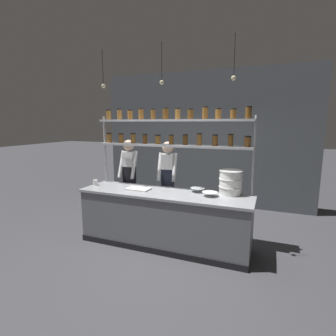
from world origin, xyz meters
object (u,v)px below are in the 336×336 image
object	(u,v)px
prep_bowl_near_left	(210,194)
prep_bowl_center_front	(198,190)
chef_left	(129,176)
cutting_board	(138,189)
serving_cup_front	(95,183)
chef_center	(168,179)
container_stack	(231,182)
spice_shelf_unit	(172,134)

from	to	relation	value
prep_bowl_near_left	prep_bowl_center_front	world-z (taller)	same
prep_bowl_near_left	prep_bowl_center_front	bearing A→B (deg)	142.95
chef_left	cutting_board	world-z (taller)	chef_left
prep_bowl_near_left	serving_cup_front	world-z (taller)	serving_cup_front
chef_center	serving_cup_front	world-z (taller)	chef_center
chef_center	prep_bowl_near_left	distance (m)	1.21
prep_bowl_center_front	serving_cup_front	world-z (taller)	serving_cup_front
chef_left	prep_bowl_near_left	size ratio (longest dim) A/B	7.04
chef_left	prep_bowl_near_left	distance (m)	1.90
chef_center	chef_left	bearing A→B (deg)	176.62
chef_left	prep_bowl_center_front	size ratio (longest dim) A/B	7.15
prep_bowl_near_left	serving_cup_front	xyz separation A→B (m)	(-2.10, -0.05, 0.02)
chef_center	container_stack	distance (m)	1.35
prep_bowl_center_front	container_stack	bearing A→B (deg)	5.77
chef_left	chef_center	distance (m)	0.81
cutting_board	chef_left	bearing A→B (deg)	130.07
spice_shelf_unit	prep_bowl_center_front	xyz separation A→B (m)	(0.50, -0.11, -0.90)
chef_left	serving_cup_front	distance (m)	0.75
container_stack	serving_cup_front	distance (m)	2.40
chef_center	serving_cup_front	xyz separation A→B (m)	(-1.12, -0.76, -0.01)
container_stack	chef_left	bearing A→B (deg)	169.25
spice_shelf_unit	container_stack	distance (m)	1.26
spice_shelf_unit	serving_cup_front	distance (m)	1.65
cutting_board	chef_center	bearing A→B (deg)	71.52
chef_center	container_stack	world-z (taller)	chef_center
prep_bowl_center_front	cutting_board	bearing A→B (deg)	-167.36
serving_cup_front	cutting_board	bearing A→B (deg)	1.23
prep_bowl_center_front	prep_bowl_near_left	bearing A→B (deg)	-37.05
cutting_board	prep_bowl_near_left	xyz separation A→B (m)	(1.23, 0.04, 0.02)
spice_shelf_unit	cutting_board	xyz separation A→B (m)	(-0.48, -0.33, -0.92)
prep_bowl_center_front	serving_cup_front	size ratio (longest dim) A/B	2.38
chef_center	cutting_board	distance (m)	0.78
cutting_board	prep_bowl_center_front	size ratio (longest dim) A/B	1.67
serving_cup_front	prep_bowl_near_left	bearing A→B (deg)	1.47
container_stack	prep_bowl_near_left	size ratio (longest dim) A/B	1.59
spice_shelf_unit	prep_bowl_near_left	world-z (taller)	spice_shelf_unit
spice_shelf_unit	prep_bowl_near_left	distance (m)	1.20
spice_shelf_unit	container_stack	bearing A→B (deg)	-3.00
spice_shelf_unit	container_stack	world-z (taller)	spice_shelf_unit
spice_shelf_unit	prep_bowl_center_front	bearing A→B (deg)	-12.04
cutting_board	prep_bowl_center_front	bearing A→B (deg)	12.64
spice_shelf_unit	serving_cup_front	bearing A→B (deg)	-165.69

